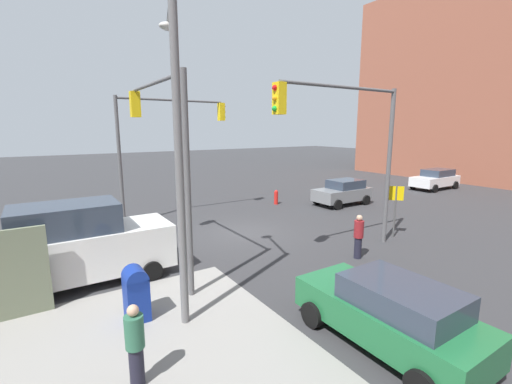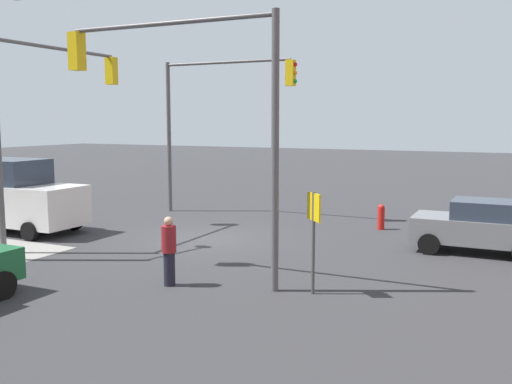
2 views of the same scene
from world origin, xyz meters
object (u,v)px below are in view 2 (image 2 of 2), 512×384
object	(u,v)px
fire_hydrant	(381,216)
van_white_delivery	(12,196)
traffic_signal_nw_corner	(186,93)
coupe_gray	(481,226)
traffic_signal_ne_corner	(50,101)
traffic_signal_se_corner	(215,105)
pedestrian_crossing	(169,250)

from	to	relation	value
fire_hydrant	van_white_delivery	world-z (taller)	van_white_delivery
traffic_signal_nw_corner	coupe_gray	distance (m)	9.80
fire_hydrant	coupe_gray	world-z (taller)	coupe_gray
traffic_signal_ne_corner	coupe_gray	size ratio (longest dim) A/B	1.71
traffic_signal_nw_corner	traffic_signal_ne_corner	distance (m)	6.96
traffic_signal_ne_corner	coupe_gray	bearing A→B (deg)	-162.56
traffic_signal_ne_corner	traffic_signal_se_corner	bearing A→B (deg)	-108.95
traffic_signal_nw_corner	van_white_delivery	bearing A→B (deg)	-16.30
traffic_signal_ne_corner	pedestrian_crossing	distance (m)	8.03
traffic_signal_se_corner	fire_hydrant	xyz separation A→B (m)	(-7.15, 0.30, -4.18)
coupe_gray	pedestrian_crossing	world-z (taller)	pedestrian_crossing
traffic_signal_nw_corner	pedestrian_crossing	world-z (taller)	traffic_signal_nw_corner
coupe_gray	van_white_delivery	xyz separation A→B (m)	(15.72, 3.57, 0.44)
van_white_delivery	traffic_signal_se_corner	bearing A→B (deg)	-128.25
traffic_signal_se_corner	traffic_signal_ne_corner	world-z (taller)	same
coupe_gray	pedestrian_crossing	bearing A→B (deg)	46.57
traffic_signal_se_corner	traffic_signal_nw_corner	bearing A→B (deg)	115.37
traffic_signal_nw_corner	traffic_signal_se_corner	distance (m)	9.96
traffic_signal_ne_corner	coupe_gray	xyz separation A→B (m)	(-13.10, -4.12, -3.80)
traffic_signal_se_corner	fire_hydrant	distance (m)	8.29
traffic_signal_ne_corner	coupe_gray	world-z (taller)	traffic_signal_ne_corner
traffic_signal_ne_corner	pedestrian_crossing	xyz separation A→B (m)	(-6.50, 2.85, -3.75)
coupe_gray	pedestrian_crossing	size ratio (longest dim) A/B	2.23
traffic_signal_ne_corner	van_white_delivery	distance (m)	4.29
fire_hydrant	pedestrian_crossing	distance (m)	9.88
traffic_signal_se_corner	fire_hydrant	bearing A→B (deg)	177.60
traffic_signal_ne_corner	van_white_delivery	xyz separation A→B (m)	(2.62, -0.55, -3.36)
coupe_gray	traffic_signal_nw_corner	bearing A→B (deg)	44.06
traffic_signal_nw_corner	pedestrian_crossing	distance (m)	3.85
coupe_gray	pedestrian_crossing	xyz separation A→B (m)	(6.60, 6.97, 0.05)
traffic_signal_se_corner	van_white_delivery	world-z (taller)	traffic_signal_se_corner
traffic_signal_se_corner	pedestrian_crossing	world-z (taller)	traffic_signal_se_corner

